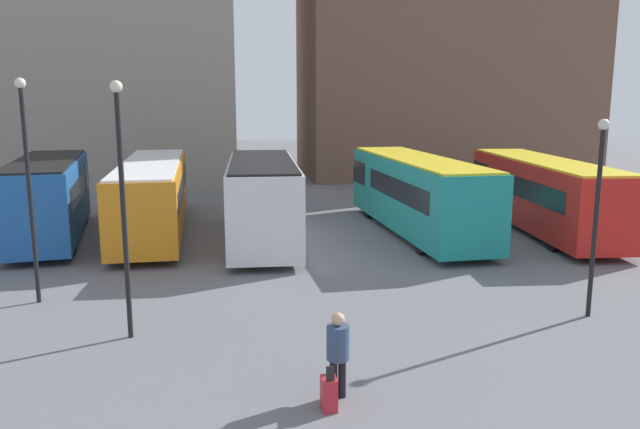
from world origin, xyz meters
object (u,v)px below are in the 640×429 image
at_px(bus_2, 262,198).
at_px(traveler, 338,347).
at_px(lamp_post_0, 122,192).
at_px(bus_1, 153,193).
at_px(bus_0, 48,196).
at_px(bus_4, 543,192).
at_px(lamp_post_2, 28,175).
at_px(lamp_post_1, 597,201).
at_px(bus_3, 416,192).
at_px(suitcase, 329,393).

height_order(bus_2, traveler, bus_2).
bearing_deg(lamp_post_0, bus_1, 93.90).
bearing_deg(traveler, bus_0, 30.41).
bearing_deg(bus_0, bus_4, -101.51).
distance_m(bus_0, bus_1, 4.06).
xyz_separation_m(bus_1, bus_2, (4.50, -2.56, 0.12)).
xyz_separation_m(traveler, lamp_post_2, (-7.32, 6.72, 2.58)).
distance_m(lamp_post_0, lamp_post_2, 4.22).
relative_size(traveler, lamp_post_1, 0.33).
height_order(bus_1, bus_4, bus_4).
bearing_deg(traveler, lamp_post_1, -65.44).
distance_m(bus_3, traveler, 15.28).
bearing_deg(traveler, suitcase, 151.06).
bearing_deg(bus_3, lamp_post_2, 116.39).
height_order(bus_3, bus_4, bus_3).
bearing_deg(bus_2, bus_1, 62.25).
height_order(bus_3, suitcase, bus_3).
bearing_deg(bus_0, lamp_post_0, -165.00).
relative_size(bus_1, traveler, 7.34).
height_order(bus_4, lamp_post_1, lamp_post_1).
distance_m(bus_2, suitcase, 13.85).
bearing_deg(suitcase, lamp_post_2, 43.51).
height_order(bus_3, lamp_post_1, lamp_post_1).
bearing_deg(bus_1, bus_0, 100.50).
xyz_separation_m(bus_3, suitcase, (-6.01, -14.58, -1.41)).
xyz_separation_m(bus_3, bus_4, (5.45, -0.42, -0.07)).
relative_size(bus_2, lamp_post_0, 1.57).
bearing_deg(bus_3, bus_2, 94.06).
xyz_separation_m(suitcase, lamp_post_1, (7.50, 3.94, 2.73)).
distance_m(bus_2, lamp_post_2, 9.51).
xyz_separation_m(bus_0, bus_1, (3.96, 0.91, -0.10)).
height_order(traveler, lamp_post_0, lamp_post_0).
bearing_deg(lamp_post_2, lamp_post_0, -45.91).
distance_m(lamp_post_0, lamp_post_1, 11.65).
xyz_separation_m(suitcase, lamp_post_0, (-4.14, 4.14, 3.20)).
distance_m(bus_0, lamp_post_2, 8.64).
bearing_deg(traveler, bus_2, 1.96).
bearing_deg(bus_4, bus_0, 90.66).
relative_size(suitcase, lamp_post_2, 0.15).
relative_size(traveler, lamp_post_0, 0.28).
relative_size(bus_1, lamp_post_0, 2.06).
relative_size(bus_0, suitcase, 10.58).
xyz_separation_m(bus_1, bus_4, (16.43, -2.16, 0.03)).
height_order(bus_2, suitcase, bus_2).
height_order(bus_3, lamp_post_2, lamp_post_2).
bearing_deg(lamp_post_1, bus_0, 145.07).
bearing_deg(traveler, bus_4, -40.39).
xyz_separation_m(bus_3, traveler, (-5.77, -14.13, -0.73)).
relative_size(bus_2, bus_3, 0.82).
bearing_deg(traveler, bus_3, -23.31).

